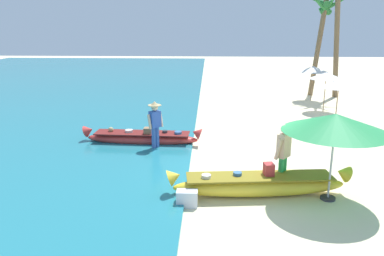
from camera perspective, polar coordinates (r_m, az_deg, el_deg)
The scene contains 11 objects.
ground_plane at distance 10.91m, azimuth 6.80°, elevation -7.05°, with size 80.00×80.00×0.00m, color beige.
boat_yellow_foreground at distance 9.68m, azimuth 10.00°, elevation -8.32°, with size 4.61×1.12×0.82m.
boat_red_midground at distance 13.54m, azimuth -7.45°, elevation -1.45°, with size 4.26×0.86×0.72m.
person_vendor_hatted at distance 12.70m, azimuth -5.56°, elevation 0.86°, with size 0.54×0.51×1.68m.
person_tourist_customer at distance 9.85m, azimuth 13.52°, elevation -3.75°, with size 0.51×0.55×1.74m.
patio_umbrella_large at distance 9.38m, azimuth 20.70°, elevation 0.69°, with size 2.44×2.44×2.15m.
parasol_row_0 at distance 16.89m, azimuth 21.16°, elevation 6.20°, with size 1.60×1.60×1.91m.
parasol_row_1 at distance 19.34m, azimuth 19.48°, elevation 7.40°, with size 1.60×1.60×1.91m.
parasol_row_2 at distance 21.94m, azimuth 17.70°, elevation 8.41°, with size 1.60×1.60×1.91m.
palm_tree_leaning_seaward at distance 23.70m, azimuth 19.12°, elevation 15.57°, with size 2.67×2.49×5.81m.
cooler_box at distance 9.05m, azimuth -0.75°, elevation -10.50°, with size 0.49×0.29×0.39m, color silver.
Camera 1 is at (-0.83, -10.06, 4.15)m, focal length 35.59 mm.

